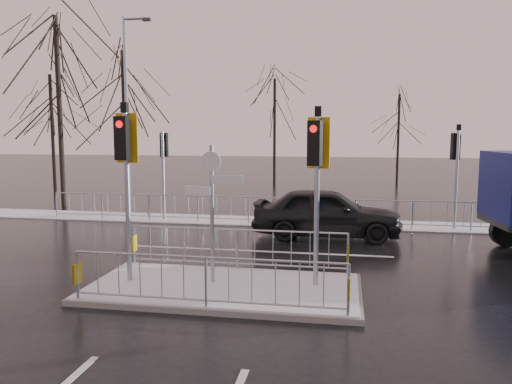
# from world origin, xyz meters

# --- Properties ---
(ground) EXTENTS (120.00, 120.00, 0.00)m
(ground) POSITION_xyz_m (0.00, 0.00, 0.00)
(ground) COLOR black
(ground) RESTS_ON ground
(snow_verge) EXTENTS (30.00, 2.00, 0.04)m
(snow_verge) POSITION_xyz_m (0.00, 8.60, 0.02)
(snow_verge) COLOR white
(snow_verge) RESTS_ON ground
(lane_markings) EXTENTS (8.00, 11.38, 0.01)m
(lane_markings) POSITION_xyz_m (0.00, -0.33, 0.00)
(lane_markings) COLOR silver
(lane_markings) RESTS_ON ground
(traffic_island) EXTENTS (6.00, 3.04, 4.15)m
(traffic_island) POSITION_xyz_m (-0.01, 0.01, 0.39)
(traffic_island) COLOR slate
(traffic_island) RESTS_ON ground
(far_kerb_fixtures) EXTENTS (18.00, 0.65, 3.83)m
(far_kerb_fixtures) POSITION_xyz_m (0.29, 8.09, 1.02)
(far_kerb_fixtures) COLOR #959CA2
(far_kerb_fixtures) RESTS_ON ground
(car_far_lane) EXTENTS (4.94, 2.07, 1.67)m
(car_far_lane) POSITION_xyz_m (2.02, 6.17, 0.84)
(car_far_lane) COLOR black
(car_far_lane) RESTS_ON ground
(tree_near_a) EXTENTS (4.75, 4.75, 8.97)m
(tree_near_a) POSITION_xyz_m (-10.50, 11.00, 6.11)
(tree_near_a) COLOR black
(tree_near_a) RESTS_ON ground
(tree_near_b) EXTENTS (4.00, 4.00, 7.55)m
(tree_near_b) POSITION_xyz_m (-8.00, 12.50, 5.15)
(tree_near_b) COLOR black
(tree_near_b) RESTS_ON ground
(tree_near_c) EXTENTS (3.50, 3.50, 6.61)m
(tree_near_c) POSITION_xyz_m (-12.50, 13.50, 4.50)
(tree_near_c) COLOR black
(tree_near_c) RESTS_ON ground
(tree_far_a) EXTENTS (3.75, 3.75, 7.08)m
(tree_far_a) POSITION_xyz_m (-2.00, 22.00, 4.82)
(tree_far_a) COLOR black
(tree_far_a) RESTS_ON ground
(tree_far_b) EXTENTS (3.25, 3.25, 6.14)m
(tree_far_b) POSITION_xyz_m (6.00, 24.00, 4.18)
(tree_far_b) COLOR black
(tree_far_b) RESTS_ON ground
(street_lamp_left) EXTENTS (1.25, 0.18, 8.20)m
(street_lamp_left) POSITION_xyz_m (-6.43, 9.50, 4.49)
(street_lamp_left) COLOR #959CA2
(street_lamp_left) RESTS_ON ground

